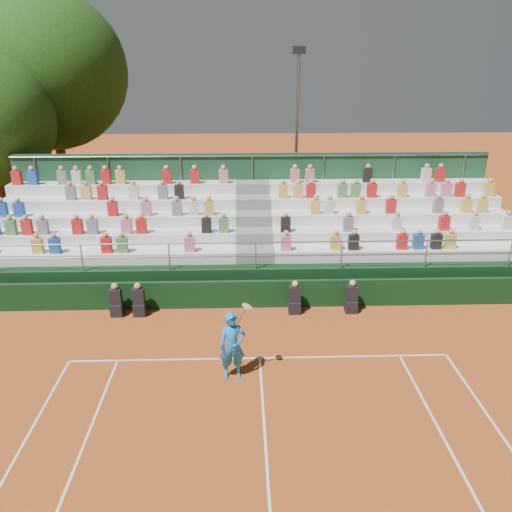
{
  "coord_description": "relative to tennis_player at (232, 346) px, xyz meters",
  "views": [
    {
      "loc": [
        -0.49,
        -12.33,
        8.18
      ],
      "look_at": [
        0.0,
        3.5,
        1.8
      ],
      "focal_mm": 35.0,
      "sensor_mm": 36.0,
      "label": 1
    }
  ],
  "objects": [
    {
      "name": "ground",
      "position": [
        0.77,
        0.86,
        -0.97
      ],
      "size": [
        90.0,
        90.0,
        0.0
      ],
      "primitive_type": "plane",
      "color": "#A7491B",
      "rests_on": "ground"
    },
    {
      "name": "courtside_wall",
      "position": [
        0.77,
        4.06,
        -0.47
      ],
      "size": [
        20.0,
        0.15,
        1.0
      ],
      "primitive_type": "cube",
      "color": "black",
      "rests_on": "ground"
    },
    {
      "name": "line_officials",
      "position": [
        -0.28,
        3.61,
        -0.5
      ],
      "size": [
        8.35,
        0.4,
        1.19
      ],
      "color": "black",
      "rests_on": "ground"
    },
    {
      "name": "grandstand",
      "position": [
        0.76,
        7.3,
        0.11
      ],
      "size": [
        20.0,
        5.2,
        4.4
      ],
      "color": "black",
      "rests_on": "ground"
    },
    {
      "name": "tennis_player",
      "position": [
        0.0,
        0.0,
        0.0
      ],
      "size": [
        0.92,
        0.57,
        2.22
      ],
      "color": "blue",
      "rests_on": "ground"
    },
    {
      "name": "tree_east",
      "position": [
        -9.35,
        15.64,
        6.46
      ],
      "size": [
        7.79,
        7.79,
        11.34
      ],
      "color": "#3C2A16",
      "rests_on": "ground"
    },
    {
      "name": "floodlight_mast",
      "position": [
        3.06,
        13.49,
        4.0
      ],
      "size": [
        0.6,
        0.25,
        8.59
      ],
      "color": "gray",
      "rests_on": "ground"
    }
  ]
}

